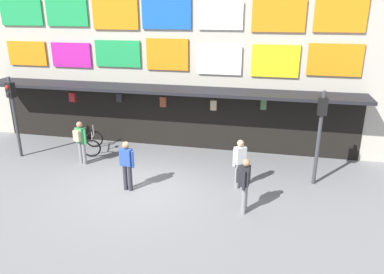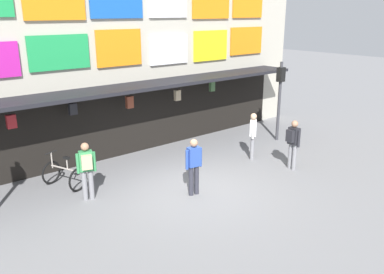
{
  "view_description": "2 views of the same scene",
  "coord_description": "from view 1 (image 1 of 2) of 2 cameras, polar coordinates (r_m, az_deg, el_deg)",
  "views": [
    {
      "loc": [
        4.18,
        -10.32,
        5.64
      ],
      "look_at": [
        1.75,
        0.61,
        1.68
      ],
      "focal_mm": 34.31,
      "sensor_mm": 36.0,
      "label": 1
    },
    {
      "loc": [
        -6.96,
        -8.38,
        5.06
      ],
      "look_at": [
        0.53,
        0.67,
        1.37
      ],
      "focal_mm": 37.41,
      "sensor_mm": 36.0,
      "label": 2
    }
  ],
  "objects": [
    {
      "name": "pedestrian_in_black",
      "position": [
        11.98,
        7.43,
        -3.75
      ],
      "size": [
        0.42,
        0.4,
        1.68
      ],
      "color": "gray",
      "rests_on": "ground"
    },
    {
      "name": "pedestrian_in_red",
      "position": [
        11.92,
        -10.11,
        -4.03
      ],
      "size": [
        0.52,
        0.27,
        1.68
      ],
      "color": "#2D2D38",
      "rests_on": "ground"
    },
    {
      "name": "bicycle_parked",
      "position": [
        15.62,
        -15.13,
        -0.86
      ],
      "size": [
        1.09,
        1.34,
        1.05
      ],
      "color": "black",
      "rests_on": "ground"
    },
    {
      "name": "ground_plane",
      "position": [
        12.48,
        -8.57,
        -7.63
      ],
      "size": [
        80.0,
        80.0,
        0.0
      ],
      "primitive_type": "plane",
      "color": "slate"
    },
    {
      "name": "pedestrian_in_yellow",
      "position": [
        10.58,
        8.16,
        -6.86
      ],
      "size": [
        0.39,
        0.53,
        1.68
      ],
      "color": "gray",
      "rests_on": "ground"
    },
    {
      "name": "traffic_light_far",
      "position": [
        12.46,
        19.35,
        2.03
      ],
      "size": [
        0.28,
        0.33,
        3.2
      ],
      "color": "#38383D",
      "rests_on": "ground"
    },
    {
      "name": "pedestrian_in_green",
      "position": [
        14.31,
        -16.95,
        -0.4
      ],
      "size": [
        0.51,
        0.43,
        1.68
      ],
      "color": "gray",
      "rests_on": "ground"
    },
    {
      "name": "traffic_light_near",
      "position": [
        15.68,
        -26.09,
        4.57
      ],
      "size": [
        0.32,
        0.35,
        3.2
      ],
      "color": "#38383D",
      "rests_on": "ground"
    },
    {
      "name": "shopfront",
      "position": [
        15.55,
        -3.23,
        13.25
      ],
      "size": [
        18.0,
        2.6,
        8.0
      ],
      "color": "#B2AD9E",
      "rests_on": "ground"
    }
  ]
}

